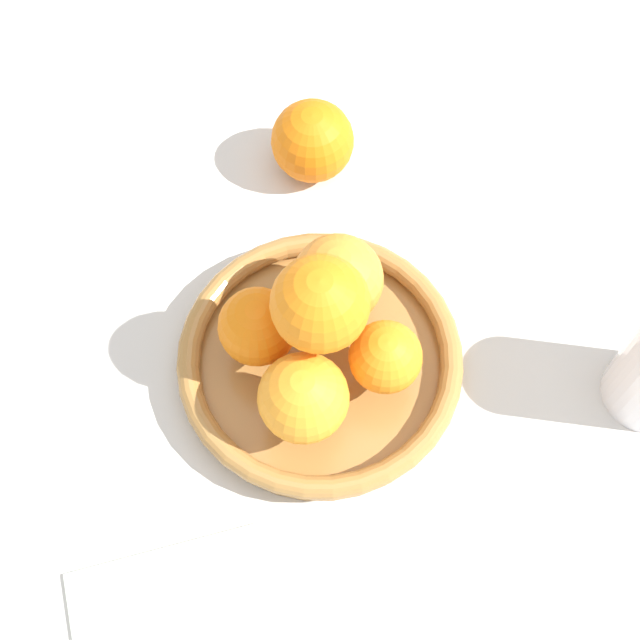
% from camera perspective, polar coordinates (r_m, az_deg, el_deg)
% --- Properties ---
extents(ground_plane, '(4.00, 4.00, 0.00)m').
position_cam_1_polar(ground_plane, '(0.83, 0.00, -3.15)').
color(ground_plane, beige).
extents(fruit_bowl, '(0.26, 0.26, 0.04)m').
position_cam_1_polar(fruit_bowl, '(0.81, 0.00, -2.66)').
color(fruit_bowl, '#A57238').
rests_on(fruit_bowl, ground_plane).
extents(orange_pile, '(0.19, 0.17, 0.14)m').
position_cam_1_polar(orange_pile, '(0.75, -0.14, -0.52)').
color(orange_pile, orange).
rests_on(orange_pile, fruit_bowl).
extents(stray_orange, '(0.08, 0.08, 0.08)m').
position_cam_1_polar(stray_orange, '(0.91, -0.49, 11.39)').
color(stray_orange, orange).
rests_on(stray_orange, ground_plane).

